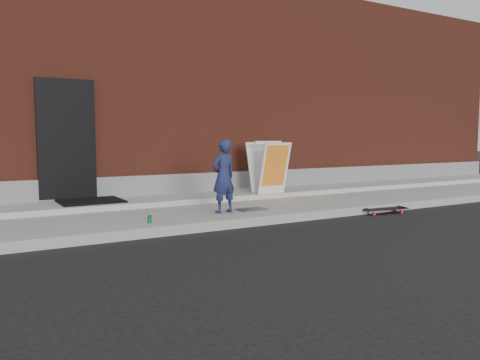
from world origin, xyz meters
TOP-DOWN VIEW (x-y plane):
  - ground at (0.00, 0.00)m, footprint 80.00×80.00m
  - sidewalk at (0.00, 1.50)m, footprint 20.00×3.00m
  - apron at (0.00, 2.40)m, footprint 20.00×1.20m
  - building at (-0.00, 6.99)m, footprint 20.00×8.10m
  - child at (-0.45, 0.67)m, footprint 0.50×0.37m
  - skateboard at (2.55, -0.12)m, footprint 0.91×0.38m
  - pizza_sign at (1.31, 1.97)m, footprint 0.68×0.80m
  - soda_can at (-1.87, 0.37)m, footprint 0.08×0.08m
  - doormat at (-2.30, 2.41)m, footprint 1.14×0.93m
  - utility_plate at (0.12, 0.69)m, footprint 0.53×0.35m

SIDE VIEW (x-z plane):
  - ground at x=0.00m, z-range 0.00..0.00m
  - sidewalk at x=0.00m, z-range 0.00..0.15m
  - skateboard at x=2.55m, z-range 0.03..0.13m
  - utility_plate at x=0.12m, z-range 0.15..0.17m
  - apron at x=0.00m, z-range 0.15..0.25m
  - soda_can at x=-1.87m, z-range 0.15..0.27m
  - doormat at x=-2.30m, z-range 0.25..0.28m
  - child at x=-0.45m, z-range 0.15..1.40m
  - pizza_sign at x=1.31m, z-range 0.25..1.35m
  - building at x=0.00m, z-range 0.00..5.00m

